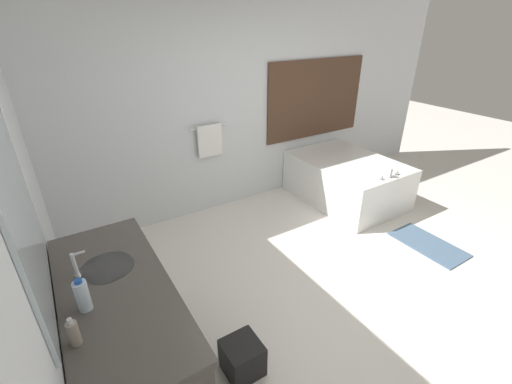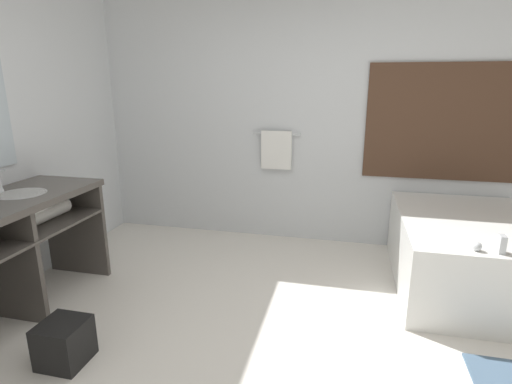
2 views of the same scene
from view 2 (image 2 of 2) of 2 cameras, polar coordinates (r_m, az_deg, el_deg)
The scene contains 6 objects.
ground_plane at distance 2.59m, azimuth 0.39°, elevation -24.64°, with size 16.00×16.00×0.00m, color silver.
wall_back_with_blinds at distance 4.19m, azimuth 8.00°, elevation 10.89°, with size 7.40×0.13×2.70m.
vanity_counter at distance 3.30m, azimuth -32.37°, elevation -5.14°, with size 0.63×1.56×0.88m.
sink_faucet at distance 3.48m, azimuth -32.75°, elevation 1.38°, with size 0.09×0.04×0.18m.
bathtub at distance 3.75m, azimuth 27.89°, elevation -7.37°, with size 1.09×1.53×0.72m.
waste_bin at distance 2.85m, azimuth -25.71°, elevation -18.80°, with size 0.27×0.27×0.27m.
Camera 2 is at (0.44, -1.93, 1.67)m, focal length 28.00 mm.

